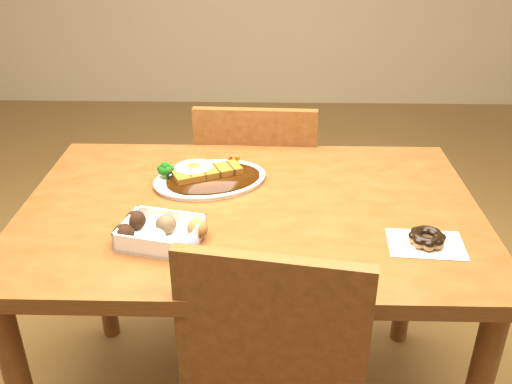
{
  "coord_description": "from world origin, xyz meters",
  "views": [
    {
      "loc": [
        0.05,
        -1.31,
        1.48
      ],
      "look_at": [
        0.02,
        -0.04,
        0.81
      ],
      "focal_mm": 40.0,
      "sensor_mm": 36.0,
      "label": 1
    }
  ],
  "objects_px": {
    "katsu_curry_plate": "(208,177)",
    "donut_box": "(161,232)",
    "pon_de_ring": "(427,238)",
    "chair_far": "(257,199)",
    "table": "(251,237)"
  },
  "relations": [
    {
      "from": "table",
      "to": "katsu_curry_plate",
      "type": "height_order",
      "value": "katsu_curry_plate"
    },
    {
      "from": "donut_box",
      "to": "pon_de_ring",
      "type": "xyz_separation_m",
      "value": [
        0.62,
        0.0,
        -0.01
      ]
    },
    {
      "from": "katsu_curry_plate",
      "to": "pon_de_ring",
      "type": "relative_size",
      "value": 2.04
    },
    {
      "from": "donut_box",
      "to": "table",
      "type": "bearing_deg",
      "value": 41.1
    },
    {
      "from": "katsu_curry_plate",
      "to": "donut_box",
      "type": "xyz_separation_m",
      "value": [
        -0.08,
        -0.31,
        0.01
      ]
    },
    {
      "from": "katsu_curry_plate",
      "to": "pon_de_ring",
      "type": "bearing_deg",
      "value": -29.93
    },
    {
      "from": "pon_de_ring",
      "to": "chair_far",
      "type": "bearing_deg",
      "value": 120.01
    },
    {
      "from": "donut_box",
      "to": "pon_de_ring",
      "type": "relative_size",
      "value": 1.19
    },
    {
      "from": "donut_box",
      "to": "pon_de_ring",
      "type": "height_order",
      "value": "donut_box"
    },
    {
      "from": "chair_far",
      "to": "katsu_curry_plate",
      "type": "bearing_deg",
      "value": 74.12
    },
    {
      "from": "chair_far",
      "to": "pon_de_ring",
      "type": "distance_m",
      "value": 0.87
    },
    {
      "from": "donut_box",
      "to": "chair_far",
      "type": "bearing_deg",
      "value": 73.57
    },
    {
      "from": "katsu_curry_plate",
      "to": "donut_box",
      "type": "bearing_deg",
      "value": -104.1
    },
    {
      "from": "table",
      "to": "pon_de_ring",
      "type": "relative_size",
      "value": 6.55
    },
    {
      "from": "donut_box",
      "to": "pon_de_ring",
      "type": "bearing_deg",
      "value": 0.13
    }
  ]
}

